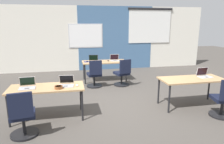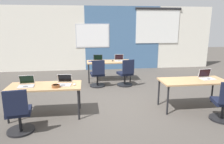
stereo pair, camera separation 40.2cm
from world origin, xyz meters
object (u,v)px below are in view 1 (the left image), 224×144
at_px(mouse_near_left_inner, 77,85).
at_px(laptop_far_left, 93,60).
at_px(laptop_near_right_end, 204,75).
at_px(laptop_near_left_end, 27,86).
at_px(mouse_far_left, 87,61).
at_px(laptop_near_left_inner, 66,83).
at_px(chair_near_left_end, 23,118).
at_px(snack_bowl, 59,87).
at_px(chair_far_right, 123,75).
at_px(chair_far_left, 95,76).
at_px(desk_near_right, 192,81).
at_px(chair_near_right_end, 224,102).
at_px(desk_far_center, 105,63).
at_px(mouse_far_right, 108,61).
at_px(desk_near_left, 47,90).
at_px(laptop_far_right, 115,59).

height_order(mouse_near_left_inner, laptop_far_left, laptop_far_left).
xyz_separation_m(laptop_near_right_end, laptop_near_left_end, (-4.29, -0.08, -0.00)).
relative_size(laptop_far_left, mouse_far_left, 3.50).
xyz_separation_m(laptop_near_left_inner, mouse_near_left_inner, (0.23, -0.08, -0.03)).
relative_size(chair_near_left_end, snack_bowl, 5.18).
xyz_separation_m(chair_far_right, chair_far_left, (-0.94, 0.03, 0.00)).
distance_m(mouse_near_left_inner, chair_far_left, 2.26).
xyz_separation_m(desk_near_right, chair_far_right, (-1.27, 2.04, -0.28)).
relative_size(chair_near_right_end, snack_bowl, 5.18).
xyz_separation_m(desk_near_right, laptop_near_left_inner, (-3.08, 0.02, 0.11)).
relative_size(desk_far_center, mouse_far_right, 15.36).
bearing_deg(desk_near_left, laptop_far_left, 64.71).
relative_size(laptop_far_right, mouse_far_left, 3.38).
bearing_deg(snack_bowl, laptop_far_right, 58.30).
relative_size(desk_near_left, laptop_near_right_end, 4.55).
distance_m(desk_near_right, mouse_near_left_inner, 2.85).
height_order(mouse_near_left_inner, mouse_far_left, mouse_far_left).
bearing_deg(chair_near_left_end, chair_far_right, -142.16).
bearing_deg(laptop_near_left_inner, laptop_far_left, 77.92).
bearing_deg(mouse_near_left_inner, laptop_near_left_end, 176.27).
bearing_deg(laptop_near_left_end, desk_near_right, -5.27).
distance_m(desk_far_center, laptop_near_left_end, 3.52).
xyz_separation_m(chair_far_right, laptop_near_left_end, (-2.63, -2.03, 0.39)).
bearing_deg(mouse_far_right, chair_near_right_end, -61.40).
relative_size(laptop_near_right_end, chair_far_left, 0.38).
distance_m(desk_near_right, chair_near_left_end, 3.95).
relative_size(laptop_near_right_end, snack_bowl, 1.98).
bearing_deg(desk_near_left, chair_near_left_end, -116.06).
relative_size(desk_near_left, mouse_far_right, 15.36).
bearing_deg(laptop_far_right, desk_near_right, -61.03).
bearing_deg(laptop_near_left_end, chair_near_left_end, -93.19).
height_order(desk_near_left, laptop_near_left_inner, laptop_near_left_inner).
bearing_deg(laptop_near_left_end, mouse_far_right, 45.72).
bearing_deg(desk_far_center, mouse_far_right, 4.03).
bearing_deg(mouse_far_right, laptop_near_left_end, -129.12).
xyz_separation_m(desk_far_center, mouse_far_left, (-0.63, 0.03, 0.08)).
bearing_deg(laptop_near_left_inner, chair_near_right_end, -6.98).
bearing_deg(laptop_near_right_end, desk_near_left, 176.57).
distance_m(laptop_near_right_end, mouse_far_right, 3.39).
bearing_deg(desk_near_right, laptop_far_left, 126.80).
bearing_deg(chair_far_right, desk_near_left, 27.56).
xyz_separation_m(desk_far_center, chair_near_right_end, (2.09, -3.57, -0.28)).
height_order(desk_near_left, desk_far_center, same).
bearing_deg(mouse_near_left_inner, chair_near_left_end, -145.91).
bearing_deg(mouse_far_left, laptop_far_right, 1.49).
xyz_separation_m(desk_far_center, laptop_near_left_end, (-2.14, -2.79, 0.11)).
relative_size(chair_near_right_end, mouse_far_left, 8.95).
height_order(laptop_far_right, mouse_near_left_inner, laptop_far_right).
relative_size(desk_near_right, desk_far_center, 1.00).
bearing_deg(mouse_near_left_inner, laptop_far_right, 62.98).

